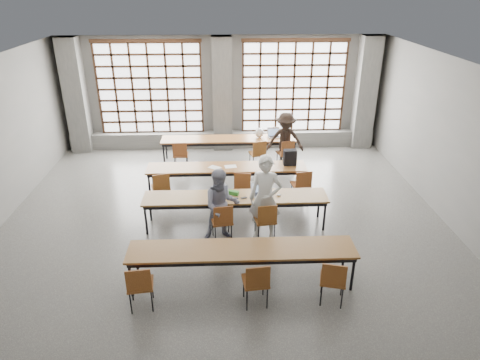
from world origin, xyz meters
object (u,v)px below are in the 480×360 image
at_px(desk_row_a, 229,140).
at_px(student_female, 222,205).
at_px(chair_front_right, 266,218).
at_px(chair_near_right, 333,278).
at_px(chair_back_right, 286,151).
at_px(desk_row_c, 235,199).
at_px(chair_mid_centre, 243,184).
at_px(chair_front_left, 222,219).
at_px(laptop_front, 260,191).
at_px(red_pouch, 140,282).
at_px(student_back, 285,141).
at_px(chair_near_left, 140,283).
at_px(phone, 244,198).
at_px(chair_back_left, 180,153).
at_px(chair_mid_left, 161,185).
at_px(desk_row_b, 227,169).
at_px(mouse, 279,195).
at_px(laptop_back, 274,134).
at_px(backpack, 290,157).
at_px(desk_row_d, 242,252).
at_px(student_male, 265,198).
at_px(chair_near_mid, 256,280).
at_px(chair_mid_right, 302,183).
at_px(green_box, 233,193).
at_px(plastic_bag, 259,133).

distance_m(desk_row_a, student_female, 4.25).
distance_m(chair_front_right, chair_near_right, 2.20).
distance_m(chair_back_right, chair_near_right, 5.74).
bearing_deg(chair_front_right, desk_row_c, 134.20).
relative_size(chair_mid_centre, chair_front_left, 1.00).
bearing_deg(desk_row_a, chair_front_left, -92.87).
height_order(laptop_front, red_pouch, laptop_front).
distance_m(chair_near_right, student_back, 5.88).
bearing_deg(chair_near_left, phone, 54.29).
bearing_deg(chair_back_left, chair_near_right, -62.41).
height_order(chair_mid_left, phone, chair_mid_left).
relative_size(desk_row_a, desk_row_b, 1.00).
relative_size(chair_mid_left, mouse, 8.98).
distance_m(chair_back_right, laptop_back, 0.83).
bearing_deg(chair_back_left, mouse, -52.37).
relative_size(desk_row_a, student_back, 2.45).
relative_size(chair_mid_centre, mouse, 8.98).
bearing_deg(chair_back_right, student_female, -117.10).
height_order(student_female, laptop_back, student_female).
distance_m(chair_front_left, phone, 0.73).
distance_m(chair_near_left, phone, 3.12).
distance_m(desk_row_b, chair_back_left, 1.97).
bearing_deg(backpack, desk_row_c, -133.65).
xyz_separation_m(chair_back_left, chair_near_right, (3.00, -5.74, 0.00)).
height_order(desk_row_d, student_back, student_back).
bearing_deg(laptop_back, student_male, -98.82).
relative_size(chair_near_mid, student_female, 0.56).
xyz_separation_m(chair_front_left, laptop_front, (0.82, 0.74, 0.25)).
bearing_deg(chair_mid_centre, student_male, -75.68).
relative_size(chair_mid_right, phone, 6.77).
relative_size(chair_back_right, red_pouch, 4.40).
height_order(student_male, green_box, student_male).
bearing_deg(green_box, chair_mid_left, 151.38).
distance_m(chair_front_right, red_pouch, 2.96).
bearing_deg(mouse, desk_row_a, 105.13).
distance_m(student_female, student_back, 4.17).
height_order(chair_mid_left, chair_mid_right, same).
bearing_deg(chair_back_left, chair_mid_left, -97.61).
height_order(desk_row_d, phone, phone).
height_order(laptop_back, mouse, laptop_back).
height_order(chair_back_right, chair_near_mid, same).
distance_m(desk_row_a, chair_mid_left, 3.21).
bearing_deg(desk_row_d, chair_back_left, 106.55).
relative_size(green_box, red_pouch, 1.25).
bearing_deg(chair_front_right, desk_row_d, -112.15).
xyz_separation_m(chair_back_left, plastic_bag, (2.30, 0.68, 0.34)).
xyz_separation_m(chair_front_right, laptop_back, (0.66, 4.48, 0.25)).
xyz_separation_m(student_female, student_back, (1.83, 3.74, 0.03)).
height_order(desk_row_c, chair_near_left, chair_near_left).
distance_m(desk_row_d, chair_back_right, 5.33).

